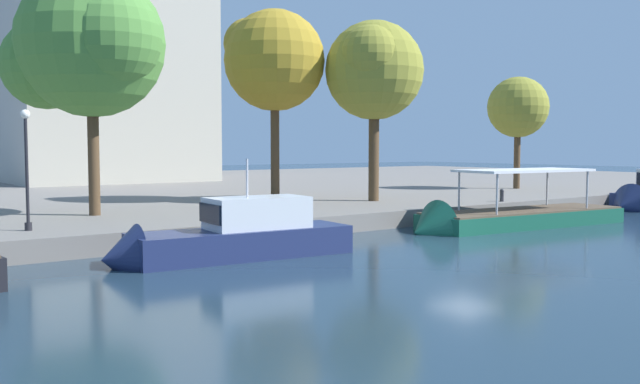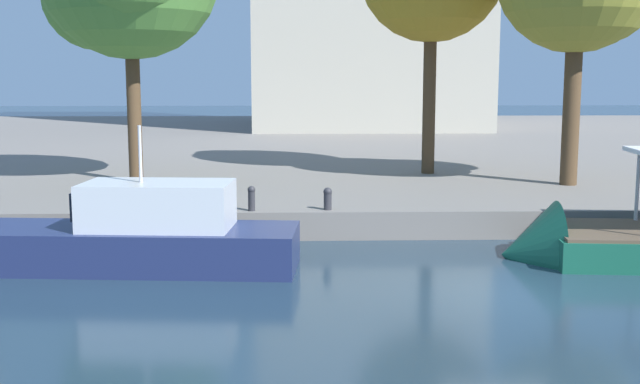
# 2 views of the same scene
# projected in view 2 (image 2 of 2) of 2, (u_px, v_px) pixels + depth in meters

# --- Properties ---
(ground_plane) EXTENTS (220.00, 220.00, 0.00)m
(ground_plane) POSITION_uv_depth(u_px,v_px,m) (508.00, 298.00, 16.83)
(ground_plane) COLOR #1E3342
(dock_promenade) EXTENTS (120.00, 55.00, 0.83)m
(dock_promenade) POSITION_uv_depth(u_px,v_px,m) (367.00, 144.00, 49.87)
(dock_promenade) COLOR slate
(dock_promenade) RESTS_ON ground_plane
(motor_yacht_1) EXTENTS (9.12, 3.01, 4.30)m
(motor_yacht_1) POSITION_uv_depth(u_px,v_px,m) (113.00, 244.00, 19.36)
(motor_yacht_1) COLOR navy
(motor_yacht_1) RESTS_ON ground_plane
(mooring_bollard_1) EXTENTS (0.26, 0.26, 0.66)m
(mooring_bollard_1) POSITION_uv_depth(u_px,v_px,m) (328.00, 198.00, 22.91)
(mooring_bollard_1) COLOR #2D2D33
(mooring_bollard_1) RESTS_ON dock_promenade
(mooring_bollard_2) EXTENTS (0.22, 0.22, 0.73)m
(mooring_bollard_2) POSITION_uv_depth(u_px,v_px,m) (252.00, 198.00, 22.73)
(mooring_bollard_2) COLOR #2D2D33
(mooring_bollard_2) RESTS_ON dock_promenade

